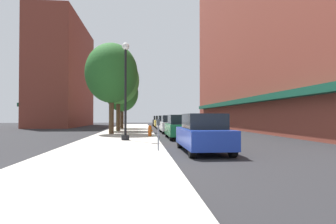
{
  "coord_description": "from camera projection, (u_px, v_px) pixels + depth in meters",
  "views": [
    {
      "loc": [
        1.38,
        -7.6,
        1.53
      ],
      "look_at": [
        3.86,
        18.49,
        1.98
      ],
      "focal_mm": 29.14,
      "sensor_mm": 36.0,
      "label": 1
    }
  ],
  "objects": [
    {
      "name": "ground_plane",
      "position": [
        170.0,
        133.0,
        25.7
      ],
      "size": [
        90.0,
        90.0,
        0.0
      ],
      "primitive_type": "plane",
      "color": "#232326"
    },
    {
      "name": "sidewalk_slab",
      "position": [
        128.0,
        132.0,
        26.32
      ],
      "size": [
        4.8,
        50.0,
        0.12
      ],
      "primitive_type": "cube",
      "color": "#B7B2A8",
      "rests_on": "ground"
    },
    {
      "name": "building_right_brick",
      "position": [
        263.0,
        28.0,
        30.92
      ],
      "size": [
        6.8,
        40.0,
        23.21
      ],
      "color": "brown",
      "rests_on": "ground"
    },
    {
      "name": "building_far_background",
      "position": [
        64.0,
        75.0,
        43.33
      ],
      "size": [
        6.8,
        18.0,
        16.36
      ],
      "color": "brown",
      "rests_on": "ground"
    },
    {
      "name": "lamppost",
      "position": [
        126.0,
        89.0,
        16.45
      ],
      "size": [
        0.48,
        0.48,
        5.9
      ],
      "color": "black",
      "rests_on": "sidewalk_slab"
    },
    {
      "name": "fire_hydrant",
      "position": [
        150.0,
        131.0,
        19.68
      ],
      "size": [
        0.33,
        0.26,
        0.79
      ],
      "color": "#E05614",
      "rests_on": "sidewalk_slab"
    },
    {
      "name": "parking_meter_near",
      "position": [
        158.0,
        131.0,
        11.33
      ],
      "size": [
        0.14,
        0.09,
        1.31
      ],
      "color": "slate",
      "rests_on": "sidewalk_slab"
    },
    {
      "name": "tree_near",
      "position": [
        118.0,
        80.0,
        27.34
      ],
      "size": [
        4.2,
        4.2,
        7.49
      ],
      "color": "#4C3823",
      "rests_on": "sidewalk_slab"
    },
    {
      "name": "tree_mid",
      "position": [
        122.0,
        93.0,
        32.85
      ],
      "size": [
        3.91,
        3.91,
        6.53
      ],
      "color": "#422D1E",
      "rests_on": "sidewalk_slab"
    },
    {
      "name": "tree_far",
      "position": [
        112.0,
        73.0,
        22.55
      ],
      "size": [
        4.31,
        4.31,
        7.5
      ],
      "color": "#4C3823",
      "rests_on": "sidewalk_slab"
    },
    {
      "name": "car_blue",
      "position": [
        203.0,
        133.0,
        11.74
      ],
      "size": [
        1.8,
        4.3,
        1.66
      ],
      "rotation": [
        0.0,
        0.0,
        0.02
      ],
      "color": "black",
      "rests_on": "ground"
    },
    {
      "name": "car_green",
      "position": [
        180.0,
        127.0,
        18.81
      ],
      "size": [
        1.8,
        4.3,
        1.66
      ],
      "rotation": [
        0.0,
        0.0,
        -0.02
      ],
      "color": "black",
      "rests_on": "ground"
    },
    {
      "name": "car_white",
      "position": [
        170.0,
        124.0,
        25.44
      ],
      "size": [
        1.8,
        4.3,
        1.66
      ],
      "rotation": [
        0.0,
        0.0,
        0.01
      ],
      "color": "black",
      "rests_on": "ground"
    },
    {
      "name": "car_silver",
      "position": [
        165.0,
        123.0,
        31.34
      ],
      "size": [
        1.8,
        4.3,
        1.66
      ],
      "rotation": [
        0.0,
        0.0,
        0.0
      ],
      "color": "black",
      "rests_on": "ground"
    },
    {
      "name": "car_yellow",
      "position": [
        161.0,
        122.0,
        37.94
      ],
      "size": [
        1.8,
        4.3,
        1.66
      ],
      "rotation": [
        0.0,
        0.0,
        -0.0
      ],
      "color": "black",
      "rests_on": "ground"
    },
    {
      "name": "car_black",
      "position": [
        158.0,
        121.0,
        44.66
      ],
      "size": [
        1.8,
        4.3,
        1.66
      ],
      "rotation": [
        0.0,
        0.0,
        0.0
      ],
      "color": "black",
      "rests_on": "ground"
    }
  ]
}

